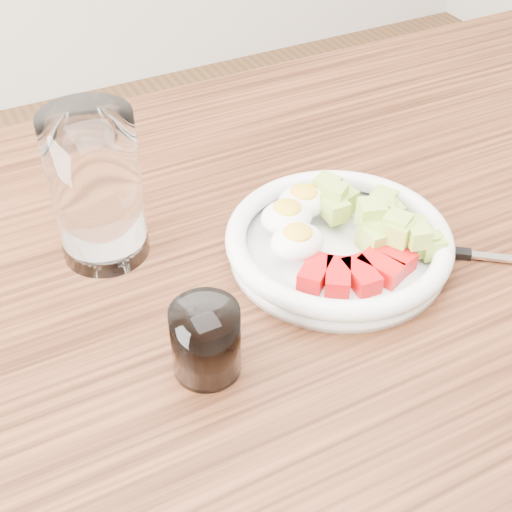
% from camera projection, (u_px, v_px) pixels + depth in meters
% --- Properties ---
extents(dining_table, '(1.50, 0.90, 0.77)m').
position_uv_depth(dining_table, '(268.00, 345.00, 0.82)').
color(dining_table, brown).
rests_on(dining_table, ground).
extents(bowl, '(0.25, 0.25, 0.06)m').
position_uv_depth(bowl, '(339.00, 238.00, 0.77)').
color(bowl, white).
rests_on(bowl, dining_table).
extents(fork, '(0.16, 0.13, 0.01)m').
position_uv_depth(fork, '(453.00, 253.00, 0.78)').
color(fork, black).
rests_on(fork, dining_table).
extents(water_glass, '(0.09, 0.09, 0.17)m').
position_uv_depth(water_glass, '(96.00, 188.00, 0.73)').
color(water_glass, white).
rests_on(water_glass, dining_table).
extents(coffee_glass, '(0.06, 0.06, 0.07)m').
position_uv_depth(coffee_glass, '(206.00, 341.00, 0.64)').
color(coffee_glass, white).
rests_on(coffee_glass, dining_table).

